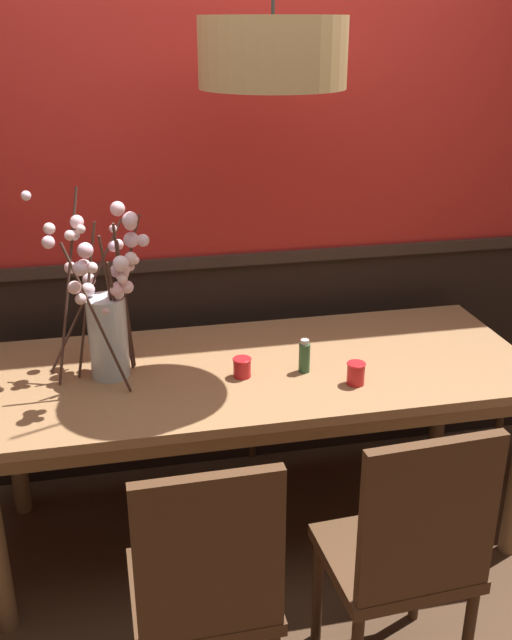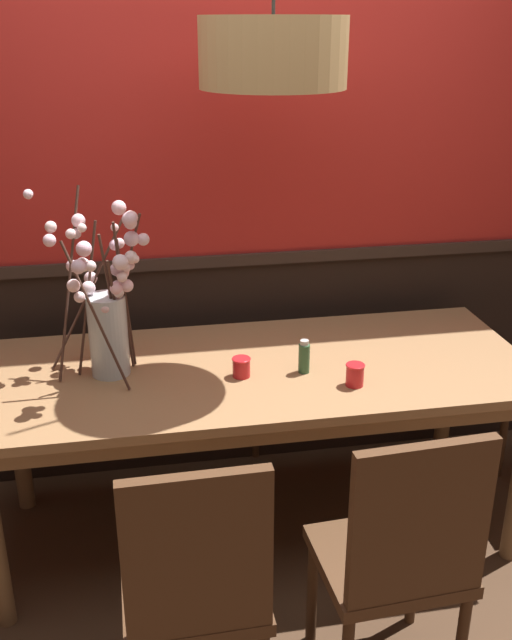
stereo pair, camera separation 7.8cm
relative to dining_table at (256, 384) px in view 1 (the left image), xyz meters
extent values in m
plane|color=#4C3321|center=(0.00, 0.00, -0.68)|extent=(24.00, 24.00, 0.00)
cube|color=black|center=(0.00, 0.60, -0.18)|extent=(5.57, 0.12, 1.00)
cube|color=#31241E|center=(0.00, 0.59, 0.33)|extent=(5.57, 0.14, 0.05)
cube|color=#B2231E|center=(0.00, 0.60, 1.24)|extent=(5.57, 0.12, 1.84)
cube|color=#997047|center=(0.00, 0.00, 0.06)|extent=(2.11, 0.86, 0.04)
cube|color=brown|center=(0.00, 0.00, 0.00)|extent=(2.00, 0.76, 0.08)
cylinder|color=brown|center=(-0.97, 0.34, -0.32)|extent=(0.07, 0.07, 0.73)
cylinder|color=brown|center=(0.97, 0.34, -0.32)|extent=(0.07, 0.07, 0.73)
cube|color=#4C301C|center=(0.28, 0.75, -0.23)|extent=(0.49, 0.47, 0.04)
cube|color=#4C301C|center=(0.26, 0.94, 0.02)|extent=(0.44, 0.07, 0.46)
cylinder|color=#412917|center=(0.49, 0.58, -0.47)|extent=(0.04, 0.04, 0.43)
cylinder|color=#412917|center=(0.10, 0.55, -0.47)|extent=(0.04, 0.04, 0.43)
cylinder|color=#412917|center=(0.46, 0.95, -0.47)|extent=(0.04, 0.04, 0.43)
cylinder|color=#412917|center=(0.06, 0.92, -0.47)|extent=(0.04, 0.04, 0.43)
cylinder|color=#412917|center=(1.19, 0.18, -0.46)|extent=(0.04, 0.04, 0.45)
cube|color=#4C301C|center=(-0.36, 0.77, -0.22)|extent=(0.46, 0.45, 0.04)
cube|color=#4C301C|center=(-0.34, 0.96, 0.04)|extent=(0.42, 0.06, 0.48)
cylinder|color=#412917|center=(-0.18, 0.58, -0.46)|extent=(0.04, 0.04, 0.44)
cylinder|color=#412917|center=(-0.56, 0.60, -0.46)|extent=(0.04, 0.04, 0.44)
cylinder|color=#412917|center=(-0.16, 0.94, -0.46)|extent=(0.04, 0.04, 0.44)
cylinder|color=#412917|center=(-0.53, 0.97, -0.46)|extent=(0.04, 0.04, 0.44)
cube|color=#4C301C|center=(0.27, -0.77, -0.24)|extent=(0.45, 0.41, 0.04)
cube|color=#4C301C|center=(0.28, -0.95, 0.03)|extent=(0.41, 0.06, 0.50)
cylinder|color=#412917|center=(0.08, -0.62, -0.47)|extent=(0.04, 0.04, 0.42)
cylinder|color=#412917|center=(0.45, -0.60, -0.47)|extent=(0.04, 0.04, 0.42)
cube|color=#4C301C|center=(-0.33, -0.78, -0.24)|extent=(0.42, 0.41, 0.04)
cube|color=#4C301C|center=(-0.33, -0.96, 0.03)|extent=(0.39, 0.04, 0.50)
cylinder|color=#412917|center=(-0.51, -0.61, -0.47)|extent=(0.04, 0.04, 0.42)
cylinder|color=#412917|center=(-0.16, -0.60, -0.47)|extent=(0.04, 0.04, 0.42)
cylinder|color=silver|center=(-0.54, 0.04, 0.23)|extent=(0.14, 0.14, 0.31)
cylinder|color=silver|center=(-0.54, 0.04, 0.12)|extent=(0.13, 0.13, 0.07)
cylinder|color=#472D23|center=(-0.52, 0.01, 0.36)|extent=(0.06, 0.06, 0.54)
sphere|color=#F3CCE5|center=(-0.50, 0.01, 0.49)|extent=(0.05, 0.05, 0.05)
sphere|color=white|center=(-0.52, 0.03, 0.40)|extent=(0.03, 0.03, 0.03)
sphere|color=#FBD2D9|center=(-0.54, -0.01, 0.36)|extent=(0.05, 0.05, 0.05)
sphere|color=#FFC5D0|center=(-0.50, -0.01, 0.43)|extent=(0.05, 0.05, 0.05)
sphere|color=white|center=(-0.48, -0.03, 0.53)|extent=(0.06, 0.06, 0.06)
cylinder|color=#472D23|center=(-0.61, 0.07, 0.37)|extent=(0.12, 0.09, 0.56)
sphere|color=white|center=(-0.63, 0.14, 0.59)|extent=(0.04, 0.04, 0.04)
sphere|color=#F6C8D4|center=(-0.62, 0.14, 0.64)|extent=(0.05, 0.05, 0.05)
sphere|color=#F9D2D0|center=(-0.65, 0.10, 0.60)|extent=(0.04, 0.04, 0.04)
sphere|color=white|center=(-0.60, 0.06, 0.41)|extent=(0.05, 0.05, 0.05)
sphere|color=#FCD9D3|center=(-0.61, 0.10, 0.62)|extent=(0.03, 0.03, 0.03)
cylinder|color=#472D23|center=(-0.61, 0.15, 0.36)|extent=(0.31, 0.14, 0.55)
sphere|color=white|center=(-0.59, 0.13, 0.33)|extent=(0.04, 0.04, 0.04)
sphere|color=#FDD4DE|center=(-0.60, 0.18, 0.41)|extent=(0.05, 0.05, 0.05)
sphere|color=#F7C7D1|center=(-0.66, 0.19, 0.46)|extent=(0.05, 0.05, 0.05)
cylinder|color=#472D23|center=(-0.67, 0.09, 0.42)|extent=(0.13, 0.20, 0.68)
sphere|color=white|center=(-0.78, 0.17, 0.74)|extent=(0.04, 0.04, 0.04)
sphere|color=#FDCEDE|center=(-0.72, 0.09, 0.59)|extent=(0.05, 0.05, 0.05)
sphere|color=#FFD8D1|center=(-0.71, 0.12, 0.63)|extent=(0.04, 0.04, 0.04)
cylinder|color=#472D23|center=(-0.58, -0.07, 0.35)|extent=(0.20, 0.10, 0.54)
sphere|color=#F8D0D2|center=(-0.62, -0.13, 0.45)|extent=(0.04, 0.04, 0.04)
sphere|color=silver|center=(-0.61, -0.16, 0.57)|extent=(0.05, 0.05, 0.05)
sphere|color=#FDC4DA|center=(-0.59, -0.15, 0.62)|extent=(0.05, 0.05, 0.05)
sphere|color=white|center=(-0.57, -0.16, 0.56)|extent=(0.04, 0.04, 0.04)
sphere|color=silver|center=(-0.60, -0.13, 0.56)|extent=(0.05, 0.05, 0.05)
sphere|color=#FFD1D1|center=(-0.64, -0.12, 0.49)|extent=(0.04, 0.04, 0.04)
cylinder|color=#472D23|center=(-0.48, 0.04, 0.37)|extent=(0.05, 0.08, 0.58)
sphere|color=#FCD1D1|center=(-0.43, 0.03, 0.67)|extent=(0.05, 0.05, 0.05)
sphere|color=white|center=(-0.44, 0.04, 0.59)|extent=(0.05, 0.05, 0.05)
sphere|color=white|center=(-0.47, 0.02, 0.50)|extent=(0.05, 0.05, 0.05)
sphere|color=white|center=(-0.48, 0.04, 0.47)|extent=(0.05, 0.05, 0.05)
sphere|color=#F5CADA|center=(-0.44, 0.00, 0.67)|extent=(0.05, 0.05, 0.05)
sphere|color=#F6D0E5|center=(-0.44, 0.03, 0.65)|extent=(0.05, 0.05, 0.05)
cylinder|color=#472D23|center=(-0.48, 0.11, 0.38)|extent=(0.18, 0.07, 0.59)
sphere|color=silver|center=(-0.46, 0.15, 0.46)|extent=(0.03, 0.03, 0.03)
sphere|color=#FCCCCF|center=(-0.49, 0.19, 0.60)|extent=(0.03, 0.03, 0.03)
sphere|color=#FBCBD0|center=(-0.48, 0.14, 0.55)|extent=(0.04, 0.04, 0.04)
sphere|color=#FBC5E1|center=(-0.50, 0.13, 0.55)|extent=(0.04, 0.04, 0.04)
sphere|color=#FFCAE1|center=(-0.48, 0.15, 0.46)|extent=(0.05, 0.05, 0.05)
sphere|color=#FDC8CF|center=(-0.47, 0.16, 0.68)|extent=(0.05, 0.05, 0.05)
cylinder|color=#472D23|center=(-0.47, 0.04, 0.35)|extent=(0.05, 0.11, 0.52)
sphere|color=white|center=(-0.44, 0.02, 0.53)|extent=(0.05, 0.05, 0.05)
sphere|color=white|center=(-0.40, 0.04, 0.59)|extent=(0.04, 0.04, 0.04)
sphere|color=#FFD4D3|center=(-0.43, 0.01, 0.53)|extent=(0.03, 0.03, 0.03)
cylinder|color=#472D23|center=(-0.50, 0.01, 0.31)|extent=(0.05, 0.11, 0.46)
sphere|color=#FFD5E0|center=(-0.46, 0.00, 0.43)|extent=(0.05, 0.05, 0.05)
sphere|color=silver|center=(-0.49, -0.01, 0.41)|extent=(0.04, 0.04, 0.04)
sphere|color=white|center=(-0.48, -0.02, 0.47)|extent=(0.04, 0.04, 0.04)
sphere|color=silver|center=(-0.50, 0.01, 0.43)|extent=(0.04, 0.04, 0.04)
sphere|color=#F5C8D6|center=(-0.45, 0.02, 0.50)|extent=(0.03, 0.03, 0.03)
cylinder|color=red|center=(0.32, -0.22, 0.12)|extent=(0.06, 0.06, 0.08)
torus|color=red|center=(0.32, -0.22, 0.16)|extent=(0.07, 0.07, 0.01)
cylinder|color=silver|center=(0.32, -0.22, 0.11)|extent=(0.05, 0.05, 0.04)
cylinder|color=red|center=(-0.07, -0.08, 0.12)|extent=(0.07, 0.07, 0.07)
torus|color=red|center=(-0.07, -0.08, 0.15)|extent=(0.07, 0.07, 0.01)
cylinder|color=silver|center=(-0.07, -0.08, 0.11)|extent=(0.05, 0.05, 0.04)
cylinder|color=#2D5633|center=(0.17, -0.08, 0.14)|extent=(0.04, 0.04, 0.11)
cylinder|color=beige|center=(0.17, -0.08, 0.20)|extent=(0.03, 0.03, 0.02)
cylinder|color=tan|center=(0.06, 0.03, 1.20)|extent=(0.49, 0.49, 0.23)
sphere|color=#F9EAB7|center=(0.06, 0.03, 1.17)|extent=(0.14, 0.14, 0.14)
camera|label=1|loc=(-0.52, -2.44, 1.30)|focal=40.78mm
camera|label=2|loc=(-0.45, -2.45, 1.30)|focal=40.78mm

